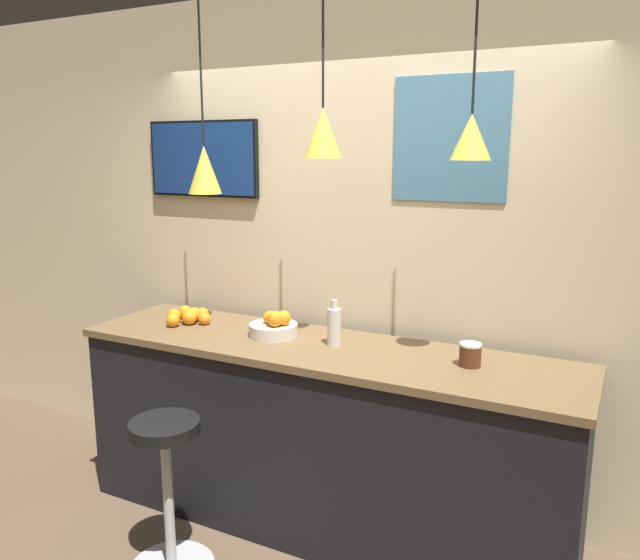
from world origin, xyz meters
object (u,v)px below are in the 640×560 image
(bar_stool, at_px, (167,478))
(juice_bottle, at_px, (334,326))
(spread_jar, at_px, (470,355))
(mounted_tv, at_px, (203,159))
(fruit_bowl, at_px, (274,326))

(bar_stool, bearing_deg, juice_bottle, 53.95)
(juice_bottle, xyz_separation_m, spread_jar, (0.71, -0.00, -0.05))
(bar_stool, distance_m, spread_jar, 1.55)
(bar_stool, relative_size, spread_jar, 7.03)
(spread_jar, xyz_separation_m, mounted_tv, (-1.79, 0.36, 0.89))
(spread_jar, bearing_deg, juice_bottle, 180.00)
(bar_stool, bearing_deg, fruit_bowl, 76.98)
(bar_stool, distance_m, mounted_tv, 1.91)
(spread_jar, height_order, mounted_tv, mounted_tv)
(spread_jar, relative_size, mounted_tv, 0.14)
(bar_stool, distance_m, fruit_bowl, 0.94)
(fruit_bowl, height_order, mounted_tv, mounted_tv)
(bar_stool, distance_m, juice_bottle, 1.10)
(juice_bottle, bearing_deg, mounted_tv, 161.73)
(spread_jar, distance_m, mounted_tv, 2.03)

